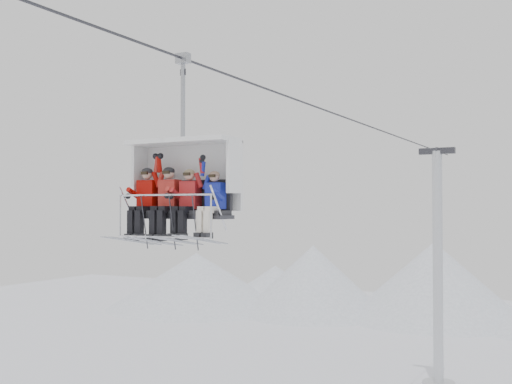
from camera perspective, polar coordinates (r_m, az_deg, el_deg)
The scene contains 8 objects.
ridgeline at distance 58.16m, azimuth 18.50°, elevation -8.50°, with size 72.00×21.00×7.00m.
lift_tower_right at distance 37.95m, azimuth 15.87°, elevation -7.86°, with size 2.00×1.80×13.48m.
haul_cable at distance 17.14m, azimuth -0.00°, elevation 9.49°, with size 0.06×0.06×50.00m, color #323237.
chairlift_carrier at distance 14.04m, azimuth -6.24°, elevation 1.24°, with size 2.51×1.17×3.98m.
skier_far_left at distance 14.30m, azimuth -9.84°, elevation -0.69°, with size 0.43×1.69×1.70m.
skier_center_left at distance 13.95m, azimuth -7.94°, elevation -0.68°, with size 0.43×1.69×1.70m.
skier_center_right at distance 13.63m, azimuth -6.13°, elevation -0.78°, with size 0.40×1.69×1.61m.
skier_far_right at distance 13.29m, azimuth -3.91°, elevation -0.88°, with size 0.38×1.69×1.52m.
Camera 1 is at (7.86, -14.88, 10.04)m, focal length 45.00 mm.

